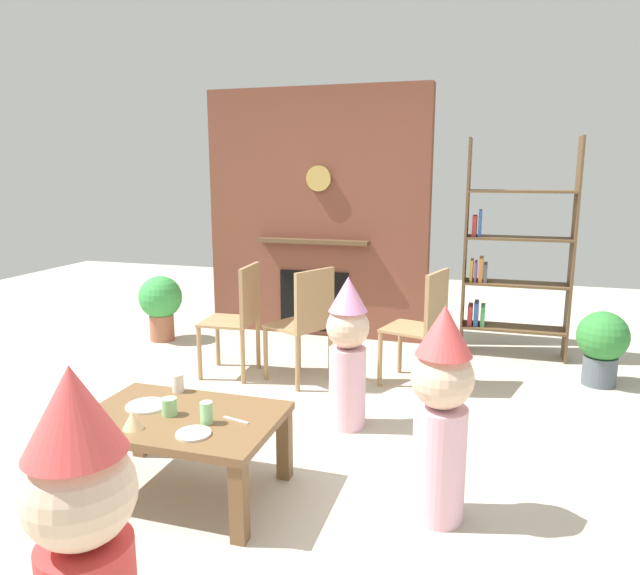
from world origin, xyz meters
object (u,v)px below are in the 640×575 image
object	(u,v)px
dining_chair_middle	(306,319)
paper_cup_center	(206,413)
paper_cup_near_left	(169,407)
potted_plant_tall	(602,343)
potted_plant_short	(161,302)
child_in_pink	(441,409)
paper_cup_near_right	(178,383)
child_with_cone_hat	(85,545)
dining_chair_left	(239,313)
dining_chair_right	(424,321)
coffee_table	(181,428)
paper_plate_rear	(193,434)
paper_plate_front	(146,406)
birthday_cake_slice	(133,420)
bookshelf	(509,260)
child_by_the_chairs	(348,349)

from	to	relation	value
dining_chair_middle	paper_cup_center	bearing A→B (deg)	119.21
dining_chair_middle	paper_cup_near_left	bearing A→B (deg)	111.65
potted_plant_tall	potted_plant_short	world-z (taller)	potted_plant_short
child_in_pink	potted_plant_short	bearing A→B (deg)	-44.87
child_in_pink	paper_cup_near_left	bearing A→B (deg)	0.09
potted_plant_short	paper_cup_near_right	bearing A→B (deg)	-56.00
child_with_cone_hat	potted_plant_tall	size ratio (longest dim) A/B	1.94
dining_chair_left	dining_chair_right	distance (m)	1.44
paper_cup_near_left	paper_cup_center	xyz separation A→B (m)	(0.23, -0.04, 0.01)
potted_plant_tall	dining_chair_middle	bearing A→B (deg)	-164.66
paper_cup_center	child_with_cone_hat	world-z (taller)	child_with_cone_hat
coffee_table	dining_chair_left	distance (m)	1.76
paper_plate_rear	dining_chair_middle	size ratio (longest dim) A/B	0.18
paper_plate_rear	dining_chair_middle	distance (m)	1.87
paper_plate_rear	child_with_cone_hat	world-z (taller)	child_with_cone_hat
dining_chair_right	potted_plant_short	bearing A→B (deg)	4.33
paper_cup_near_left	paper_cup_near_right	xyz separation A→B (m)	(-0.12, 0.29, 0.01)
coffee_table	child_in_pink	bearing A→B (deg)	6.86
potted_plant_short	dining_chair_right	bearing A→B (deg)	-11.35
dining_chair_middle	potted_plant_tall	size ratio (longest dim) A/B	1.56
paper_plate_front	birthday_cake_slice	bearing A→B (deg)	-70.27
potted_plant_short	birthday_cake_slice	bearing A→B (deg)	-60.57
coffee_table	paper_cup_near_right	size ratio (longest dim) A/B	9.67
potted_plant_short	bookshelf	bearing A→B (deg)	8.62
paper_plate_front	child_in_pink	world-z (taller)	child_in_pink
paper_cup_near_right	potted_plant_tall	world-z (taller)	potted_plant_tall
child_in_pink	child_by_the_chairs	world-z (taller)	child_in_pink
paper_plate_rear	child_in_pink	xyz separation A→B (m)	(1.09, 0.33, 0.12)
paper_cup_near_right	child_with_cone_hat	world-z (taller)	child_with_cone_hat
birthday_cake_slice	child_by_the_chairs	distance (m)	1.42
birthday_cake_slice	potted_plant_short	distance (m)	2.97
paper_cup_near_right	child_with_cone_hat	size ratio (longest dim) A/B	0.09
child_by_the_chairs	paper_cup_center	bearing A→B (deg)	8.55
coffee_table	child_with_cone_hat	size ratio (longest dim) A/B	0.87
coffee_table	dining_chair_right	size ratio (longest dim) A/B	1.09
paper_cup_near_right	birthday_cake_slice	size ratio (longest dim) A/B	1.01
coffee_table	child_by_the_chairs	bearing A→B (deg)	58.95
birthday_cake_slice	child_with_cone_hat	world-z (taller)	child_with_cone_hat
paper_cup_near_left	dining_chair_left	world-z (taller)	dining_chair_left
paper_cup_center	child_by_the_chairs	bearing A→B (deg)	67.49
paper_cup_center	dining_chair_left	size ratio (longest dim) A/B	0.12
birthday_cake_slice	potted_plant_tall	xyz separation A→B (m)	(2.42, 2.49, -0.13)
dining_chair_right	potted_plant_tall	xyz separation A→B (m)	(1.30, 0.42, -0.18)
paper_plate_rear	dining_chair_right	xyz separation A→B (m)	(0.82, 2.04, 0.08)
birthday_cake_slice	child_in_pink	xyz separation A→B (m)	(1.40, 0.35, 0.08)
child_in_pink	child_by_the_chairs	size ratio (longest dim) A/B	1.06
paper_cup_near_left	paper_cup_near_right	distance (m)	0.31
paper_cup_near_left	potted_plant_tall	size ratio (longest dim) A/B	0.15
paper_cup_near_left	dining_chair_middle	world-z (taller)	dining_chair_middle
dining_chair_left	paper_cup_near_left	bearing A→B (deg)	99.42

